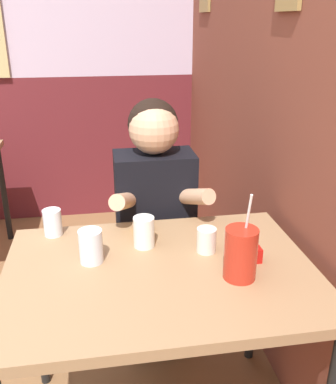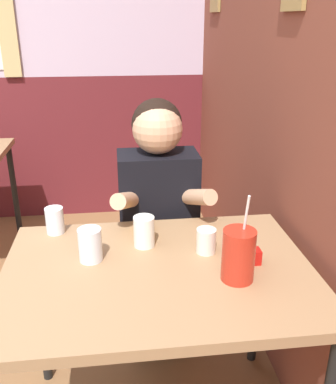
% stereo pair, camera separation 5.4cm
% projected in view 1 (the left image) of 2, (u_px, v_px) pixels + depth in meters
% --- Properties ---
extents(brick_wall_right, '(0.08, 4.50, 2.70)m').
position_uv_depth(brick_wall_right, '(256.00, 51.00, 2.01)').
color(brick_wall_right, brown).
rests_on(brick_wall_right, ground_plane).
extents(main_table, '(1.02, 0.73, 0.73)m').
position_uv_depth(main_table, '(160.00, 287.00, 1.42)').
color(main_table, '#93704C').
rests_on(main_table, ground_plane).
extents(person_seated, '(0.42, 0.41, 1.19)m').
position_uv_depth(person_seated, '(155.00, 225.00, 1.91)').
color(person_seated, black).
rests_on(person_seated, ground_plane).
extents(cocktail_pitcher, '(0.10, 0.10, 0.29)m').
position_uv_depth(cocktail_pitcher, '(241.00, 254.00, 1.32)').
color(cocktail_pitcher, '#B22819').
rests_on(cocktail_pitcher, main_table).
extents(glass_near_pitcher, '(0.07, 0.07, 0.10)m').
position_uv_depth(glass_near_pitcher, '(53.00, 222.00, 1.60)').
color(glass_near_pitcher, silver).
rests_on(glass_near_pitcher, main_table).
extents(glass_center, '(0.08, 0.08, 0.11)m').
position_uv_depth(glass_center, '(144.00, 232.00, 1.52)').
color(glass_center, silver).
rests_on(glass_center, main_table).
extents(glass_far_side, '(0.07, 0.07, 0.09)m').
position_uv_depth(glass_far_side, '(206.00, 240.00, 1.49)').
color(glass_far_side, silver).
rests_on(glass_far_side, main_table).
extents(glass_by_brick, '(0.08, 0.08, 0.11)m').
position_uv_depth(glass_by_brick, '(91.00, 246.00, 1.42)').
color(glass_by_brick, silver).
rests_on(glass_by_brick, main_table).
extents(condiment_ketchup, '(0.06, 0.04, 0.05)m').
position_uv_depth(condiment_ketchup, '(252.00, 255.00, 1.43)').
color(condiment_ketchup, '#B7140F').
rests_on(condiment_ketchup, main_table).
extents(condiment_mustard, '(0.06, 0.04, 0.05)m').
position_uv_depth(condiment_mustard, '(142.00, 224.00, 1.64)').
color(condiment_mustard, yellow).
rests_on(condiment_mustard, main_table).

